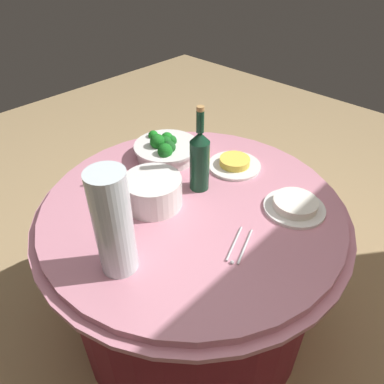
% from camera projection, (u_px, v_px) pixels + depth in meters
% --- Properties ---
extents(ground_plane, '(6.00, 6.00, 0.00)m').
position_uv_depth(ground_plane, '(192.00, 319.00, 1.79)').
color(ground_plane, tan).
extents(buffet_table, '(1.16, 1.16, 0.74)m').
position_uv_depth(buffet_table, '(192.00, 269.00, 1.56)').
color(buffet_table, maroon).
rests_on(buffet_table, ground_plane).
extents(broccoli_bowl, '(0.28, 0.28, 0.11)m').
position_uv_depth(broccoli_bowl, '(166.00, 149.00, 1.56)').
color(broccoli_bowl, white).
rests_on(broccoli_bowl, buffet_table).
extents(plate_stack, '(0.21, 0.21, 0.11)m').
position_uv_depth(plate_stack, '(153.00, 191.00, 1.30)').
color(plate_stack, white).
rests_on(plate_stack, buffet_table).
extents(wine_bottle, '(0.07, 0.07, 0.34)m').
position_uv_depth(wine_bottle, '(200.00, 159.00, 1.33)').
color(wine_bottle, '#123823').
rests_on(wine_bottle, buffet_table).
extents(decorative_fruit_vase, '(0.11, 0.11, 0.34)m').
position_uv_depth(decorative_fruit_vase, '(114.00, 229.00, 1.01)').
color(decorative_fruit_vase, silver).
rests_on(decorative_fruit_vase, buffet_table).
extents(serving_tongs, '(0.17, 0.10, 0.01)m').
position_uv_depth(serving_tongs, '(239.00, 246.00, 1.16)').
color(serving_tongs, silver).
rests_on(serving_tongs, buffet_table).
extents(food_plate_rice, '(0.22, 0.22, 0.04)m').
position_uv_depth(food_plate_rice, '(295.00, 205.00, 1.30)').
color(food_plate_rice, white).
rests_on(food_plate_rice, buffet_table).
extents(food_plate_fried_egg, '(0.22, 0.22, 0.04)m').
position_uv_depth(food_plate_fried_egg, '(234.00, 164.00, 1.52)').
color(food_plate_fried_egg, white).
rests_on(food_plate_fried_egg, buffet_table).
extents(label_placard_front, '(0.05, 0.02, 0.05)m').
position_uv_depth(label_placard_front, '(98.00, 177.00, 1.41)').
color(label_placard_front, white).
rests_on(label_placard_front, buffet_table).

